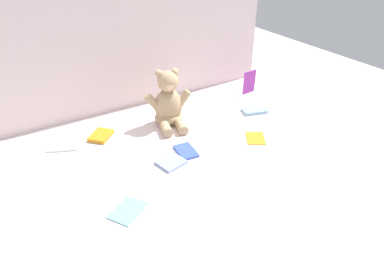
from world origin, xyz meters
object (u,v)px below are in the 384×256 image
(book_case_0, at_px, (171,162))
(book_case_7, at_px, (101,136))
(book_case_3, at_px, (63,147))
(book_case_6, at_px, (186,151))
(teddy_bear, at_px, (169,104))
(book_case_5, at_px, (249,82))
(book_case_1, at_px, (255,138))
(book_case_4, at_px, (128,210))
(book_case_2, at_px, (254,110))

(book_case_0, xyz_separation_m, book_case_7, (-0.17, 0.35, 0.00))
(book_case_3, distance_m, book_case_7, 0.17)
(book_case_7, bearing_deg, book_case_6, 176.91)
(teddy_bear, xyz_separation_m, book_case_7, (-0.33, 0.05, -0.09))
(book_case_5, relative_size, book_case_7, 1.20)
(book_case_6, distance_m, book_case_7, 0.41)
(book_case_1, bearing_deg, book_case_4, 44.80)
(teddy_bear, bearing_deg, book_case_3, -170.83)
(book_case_0, bearing_deg, book_case_5, 106.05)
(teddy_bear, bearing_deg, book_case_2, -1.19)
(book_case_5, xyz_separation_m, book_case_7, (-0.89, -0.03, -0.06))
(book_case_6, bearing_deg, book_case_0, -150.81)
(book_case_3, xyz_separation_m, book_case_7, (0.17, -0.01, 0.00))
(teddy_bear, distance_m, book_case_2, 0.46)
(book_case_2, height_order, book_case_7, book_case_7)
(teddy_bear, xyz_separation_m, book_case_0, (-0.16, -0.31, -0.10))
(book_case_0, bearing_deg, book_case_6, 101.02)
(book_case_3, xyz_separation_m, book_case_6, (0.44, -0.32, 0.00))
(book_case_2, relative_size, book_case_6, 1.05)
(teddy_bear, bearing_deg, book_case_0, -102.36)
(book_case_1, bearing_deg, teddy_bear, -18.02)
(teddy_bear, height_order, book_case_7, teddy_bear)
(book_case_0, height_order, book_case_1, book_case_0)
(teddy_bear, distance_m, book_case_3, 0.52)
(teddy_bear, distance_m, book_case_6, 0.29)
(book_case_3, bearing_deg, book_case_1, -92.72)
(book_case_1, bearing_deg, book_case_6, 21.53)
(book_case_0, bearing_deg, book_case_3, -147.60)
(book_case_3, bearing_deg, teddy_bear, -71.88)
(book_case_1, height_order, book_case_2, book_case_2)
(book_case_7, bearing_deg, book_case_5, -132.01)
(book_case_6, bearing_deg, book_case_1, -5.70)
(teddy_bear, height_order, book_case_0, teddy_bear)
(book_case_3, distance_m, book_case_5, 1.07)
(book_case_3, relative_size, book_case_5, 0.96)
(teddy_bear, distance_m, book_case_5, 0.57)
(book_case_0, relative_size, book_case_5, 0.78)
(book_case_1, relative_size, book_case_7, 1.01)
(book_case_4, distance_m, book_case_6, 0.41)
(book_case_0, distance_m, book_case_6, 0.10)
(teddy_bear, bearing_deg, book_case_5, 22.66)
(teddy_bear, height_order, book_case_3, teddy_bear)
(book_case_5, bearing_deg, book_case_3, 176.32)
(book_case_4, distance_m, book_case_5, 1.13)
(book_case_1, relative_size, book_case_4, 0.90)
(teddy_bear, distance_m, book_case_4, 0.64)
(book_case_0, distance_m, book_case_3, 0.50)
(book_case_4, bearing_deg, book_case_3, -22.53)
(book_case_4, relative_size, book_case_6, 1.07)
(book_case_1, relative_size, book_case_2, 0.91)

